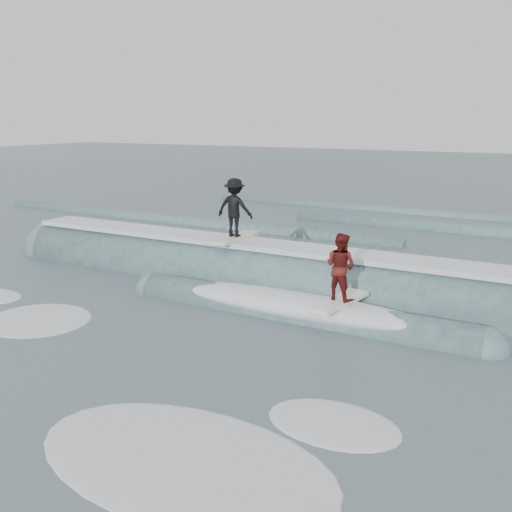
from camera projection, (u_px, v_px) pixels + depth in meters
The scene contains 6 objects.
ground at pixel (111, 373), 11.20m from camera, with size 160.00×160.00×0.00m, color #384752.
breaking_wave at pixel (275, 287), 16.71m from camera, with size 20.40×3.97×2.39m.
surfer_black at pixel (235, 210), 17.19m from camera, with size 1.18×2.01×1.86m.
surfer_red at pixel (340, 271), 13.52m from camera, with size 0.91×2.06×1.72m.
whitewater at pixel (131, 398), 10.20m from camera, with size 13.32×6.30×0.10m.
far_swells at pixel (378, 226), 26.23m from camera, with size 37.75×8.65×0.80m.
Camera 1 is at (7.51, -7.67, 4.88)m, focal length 40.00 mm.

